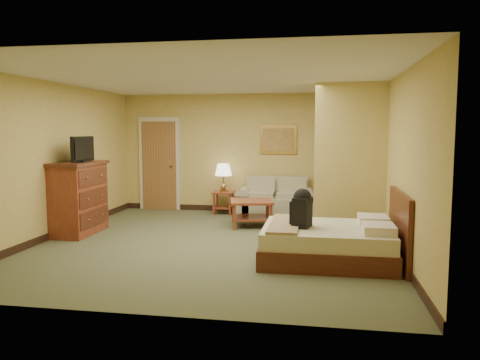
% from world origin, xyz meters
% --- Properties ---
extents(floor, '(6.00, 6.00, 0.00)m').
position_xyz_m(floor, '(0.00, 0.00, 0.00)').
color(floor, '#4F5336').
rests_on(floor, ground).
extents(ceiling, '(6.00, 6.00, 0.00)m').
position_xyz_m(ceiling, '(0.00, 0.00, 2.60)').
color(ceiling, white).
rests_on(ceiling, back_wall).
extents(back_wall, '(5.50, 0.02, 2.60)m').
position_xyz_m(back_wall, '(0.00, 3.00, 1.30)').
color(back_wall, tan).
rests_on(back_wall, floor).
extents(left_wall, '(0.02, 6.00, 2.60)m').
position_xyz_m(left_wall, '(-2.75, 0.00, 1.30)').
color(left_wall, tan).
rests_on(left_wall, floor).
extents(right_wall, '(0.02, 6.00, 2.60)m').
position_xyz_m(right_wall, '(2.75, 0.00, 1.30)').
color(right_wall, tan).
rests_on(right_wall, floor).
extents(partition, '(1.20, 0.15, 2.60)m').
position_xyz_m(partition, '(2.15, 0.93, 1.30)').
color(partition, tan).
rests_on(partition, floor).
extents(door, '(0.94, 0.16, 2.10)m').
position_xyz_m(door, '(-1.95, 2.96, 1.03)').
color(door, beige).
rests_on(door, floor).
extents(baseboard, '(5.50, 0.02, 0.12)m').
position_xyz_m(baseboard, '(0.00, 2.99, 0.06)').
color(baseboard, black).
rests_on(baseboard, floor).
extents(loveseat, '(1.63, 0.76, 0.82)m').
position_xyz_m(loveseat, '(0.75, 2.57, 0.27)').
color(loveseat, tan).
rests_on(loveseat, floor).
extents(side_table, '(0.44, 0.44, 0.49)m').
position_xyz_m(side_table, '(-0.40, 2.65, 0.32)').
color(side_table, maroon).
rests_on(side_table, floor).
extents(table_lamp, '(0.36, 0.36, 0.60)m').
position_xyz_m(table_lamp, '(-0.40, 2.65, 0.94)').
color(table_lamp, '#A6793D').
rests_on(table_lamp, side_table).
extents(coffee_table, '(0.91, 0.91, 0.50)m').
position_xyz_m(coffee_table, '(0.39, 1.41, 0.36)').
color(coffee_table, maroon).
rests_on(coffee_table, floor).
extents(wall_picture, '(0.80, 0.04, 0.62)m').
position_xyz_m(wall_picture, '(0.75, 2.97, 1.60)').
color(wall_picture, '#B78E3F').
rests_on(wall_picture, back_wall).
extents(dresser, '(0.62, 1.18, 1.26)m').
position_xyz_m(dresser, '(-2.48, 0.27, 0.64)').
color(dresser, maroon).
rests_on(dresser, floor).
extents(tv, '(0.18, 0.71, 0.44)m').
position_xyz_m(tv, '(-2.38, 0.27, 1.47)').
color(tv, black).
rests_on(tv, dresser).
extents(bed, '(1.88, 1.51, 0.98)m').
position_xyz_m(bed, '(1.83, -0.76, 0.27)').
color(bed, '#451B10').
rests_on(bed, floor).
extents(backpack, '(0.28, 0.35, 0.53)m').
position_xyz_m(backpack, '(1.41, -0.85, 0.76)').
color(backpack, black).
rests_on(backpack, bed).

